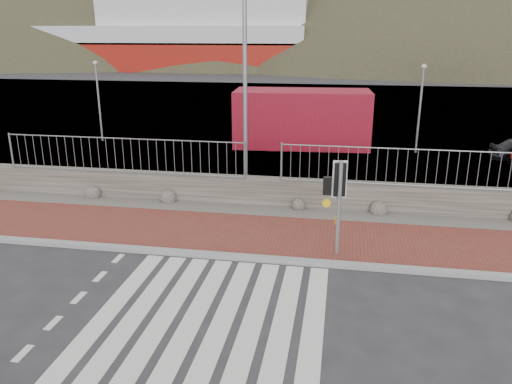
% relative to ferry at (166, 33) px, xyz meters
% --- Properties ---
extents(ground, '(220.00, 220.00, 0.00)m').
position_rel_ferry_xyz_m(ground, '(24.65, -67.90, -5.36)').
color(ground, '#28282B').
rests_on(ground, ground).
extents(sidewalk_far, '(40.00, 3.00, 0.08)m').
position_rel_ferry_xyz_m(sidewalk_far, '(24.65, -63.40, -5.32)').
color(sidewalk_far, brown).
rests_on(sidewalk_far, ground).
extents(kerb_far, '(40.00, 0.25, 0.12)m').
position_rel_ferry_xyz_m(kerb_far, '(24.65, -64.90, -5.31)').
color(kerb_far, gray).
rests_on(kerb_far, ground).
extents(zebra_crossing, '(4.62, 5.60, 0.01)m').
position_rel_ferry_xyz_m(zebra_crossing, '(24.65, -67.90, -5.36)').
color(zebra_crossing, silver).
rests_on(zebra_crossing, ground).
extents(gravel_strip, '(40.00, 1.50, 0.06)m').
position_rel_ferry_xyz_m(gravel_strip, '(24.65, -61.40, -5.33)').
color(gravel_strip, '#59544C').
rests_on(gravel_strip, ground).
extents(stone_wall, '(40.00, 0.60, 0.90)m').
position_rel_ferry_xyz_m(stone_wall, '(24.65, -60.60, -4.91)').
color(stone_wall, '#48423B').
rests_on(stone_wall, ground).
extents(railing, '(18.07, 0.07, 1.22)m').
position_rel_ferry_xyz_m(railing, '(24.65, -60.75, -3.54)').
color(railing, gray).
rests_on(railing, stone_wall).
extents(quay, '(120.00, 40.00, 0.50)m').
position_rel_ferry_xyz_m(quay, '(24.65, -40.00, -5.36)').
color(quay, '#4C4C4F').
rests_on(quay, ground).
extents(water, '(220.00, 50.00, 0.05)m').
position_rel_ferry_xyz_m(water, '(24.65, -5.00, -5.36)').
color(water, '#3F4C54').
rests_on(water, ground).
extents(ferry, '(50.00, 16.00, 20.00)m').
position_rel_ferry_xyz_m(ferry, '(0.00, 0.00, 0.00)').
color(ferry, maroon).
rests_on(ferry, ground).
extents(hills_backdrop, '(254.00, 90.00, 100.00)m').
position_rel_ferry_xyz_m(hills_backdrop, '(31.40, 20.00, -28.42)').
color(hills_backdrop, '#2E3620').
rests_on(hills_backdrop, ground).
extents(traffic_signal_far, '(0.62, 0.27, 2.53)m').
position_rel_ferry_xyz_m(traffic_signal_far, '(27.10, -64.30, -3.53)').
color(traffic_signal_far, gray).
rests_on(traffic_signal_far, ground).
extents(streetlight, '(1.70, 0.67, 8.21)m').
position_rel_ferry_xyz_m(streetlight, '(24.02, -59.84, -0.74)').
color(streetlight, gray).
rests_on(streetlight, ground).
extents(shipping_container, '(6.81, 3.18, 2.77)m').
position_rel_ferry_xyz_m(shipping_container, '(25.13, -51.36, -3.98)').
color(shipping_container, maroon).
rests_on(shipping_container, ground).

